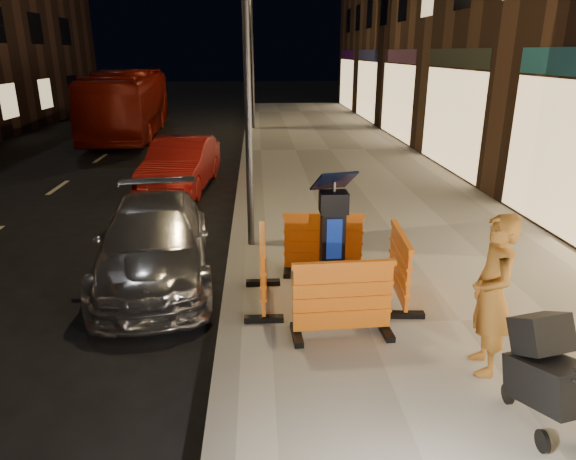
{
  "coord_description": "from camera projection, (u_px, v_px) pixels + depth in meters",
  "views": [
    {
      "loc": [
        0.39,
        -5.79,
        3.47
      ],
      "look_at": [
        0.8,
        1.0,
        1.1
      ],
      "focal_mm": 32.0,
      "sensor_mm": 36.0,
      "label": 1
    }
  ],
  "objects": [
    {
      "name": "stroller",
      "position": [
        551.0,
        377.0,
        4.69
      ],
      "size": [
        0.7,
        0.91,
        1.01
      ],
      "primitive_type": "cube",
      "rotation": [
        0.0,
        0.0,
        0.24
      ],
      "color": "black",
      "rests_on": "sidewalk"
    },
    {
      "name": "barrier_back",
      "position": [
        323.0,
        244.0,
        7.98
      ],
      "size": [
        1.3,
        0.63,
        0.98
      ],
      "primitive_type": "cube",
      "rotation": [
        0.0,
        0.0,
        -0.09
      ],
      "color": "orange",
      "rests_on": "sidewalk"
    },
    {
      "name": "barrier_bldgside",
      "position": [
        399.0,
        266.0,
        7.14
      ],
      "size": [
        0.61,
        1.3,
        0.98
      ],
      "primitive_type": "cube",
      "rotation": [
        0.0,
        0.0,
        1.5
      ],
      "color": "orange",
      "rests_on": "sidewalk"
    },
    {
      "name": "street_lamp_far",
      "position": [
        252.0,
        59.0,
        22.52
      ],
      "size": [
        0.12,
        0.12,
        6.0
      ],
      "primitive_type": "cylinder",
      "color": "#3F3F44",
      "rests_on": "sidewalk"
    },
    {
      "name": "car_silver",
      "position": [
        157.0,
        276.0,
        8.37
      ],
      "size": [
        2.22,
        4.37,
        1.22
      ],
      "primitive_type": "imported",
      "rotation": [
        0.0,
        0.0,
        0.13
      ],
      "color": "#ADADB2",
      "rests_on": "ground"
    },
    {
      "name": "parking_kiosk",
      "position": [
        332.0,
        242.0,
        6.96
      ],
      "size": [
        0.58,
        0.58,
        1.76
      ],
      "primitive_type": "cube",
      "rotation": [
        0.0,
        0.0,
        -0.04
      ],
      "color": "black",
      "rests_on": "sidewalk"
    },
    {
      "name": "ground_plane",
      "position": [
        231.0,
        338.0,
        6.58
      ],
      "size": [
        120.0,
        120.0,
        0.0
      ],
      "primitive_type": "plane",
      "color": "black",
      "rests_on": "ground"
    },
    {
      "name": "man",
      "position": [
        492.0,
        295.0,
        5.4
      ],
      "size": [
        0.5,
        0.7,
        1.79
      ],
      "primitive_type": "imported",
      "rotation": [
        0.0,
        0.0,
        -1.68
      ],
      "color": "#A46825",
      "rests_on": "sidewalk"
    },
    {
      "name": "bus_doubledecker",
      "position": [
        132.0,
        136.0,
        22.37
      ],
      "size": [
        2.97,
        9.98,
        2.74
      ],
      "primitive_type": "imported",
      "rotation": [
        0.0,
        0.0,
        0.07
      ],
      "color": "maroon",
      "rests_on": "ground"
    },
    {
      "name": "barrier_front",
      "position": [
        343.0,
        299.0,
        6.19
      ],
      "size": [
        1.29,
        0.58,
        0.98
      ],
      "primitive_type": "cube",
      "rotation": [
        0.0,
        0.0,
        0.05
      ],
      "color": "orange",
      "rests_on": "sidewalk"
    },
    {
      "name": "street_lamp_mid",
      "position": [
        247.0,
        72.0,
        8.38
      ],
      "size": [
        0.12,
        0.12,
        6.0
      ],
      "primitive_type": "cylinder",
      "color": "#3F3F44",
      "rests_on": "sidewalk"
    },
    {
      "name": "car_red",
      "position": [
        183.0,
        189.0,
        13.71
      ],
      "size": [
        1.8,
        4.16,
        1.33
      ],
      "primitive_type": "imported",
      "rotation": [
        0.0,
        0.0,
        -0.1
      ],
      "color": "maroon",
      "rests_on": "ground"
    },
    {
      "name": "kerb",
      "position": [
        230.0,
        333.0,
        6.55
      ],
      "size": [
        0.3,
        60.0,
        0.15
      ],
      "primitive_type": "cube",
      "color": "slate",
      "rests_on": "ground"
    },
    {
      "name": "barrier_kerbside",
      "position": [
        263.0,
        270.0,
        7.03
      ],
      "size": [
        0.52,
        1.26,
        0.98
      ],
      "primitive_type": "cube",
      "rotation": [
        0.0,
        0.0,
        1.57
      ],
      "color": "orange",
      "rests_on": "sidewalk"
    },
    {
      "name": "sidewalk",
      "position": [
        460.0,
        325.0,
        6.72
      ],
      "size": [
        6.0,
        60.0,
        0.15
      ],
      "primitive_type": "cube",
      "color": "gray",
      "rests_on": "ground"
    }
  ]
}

